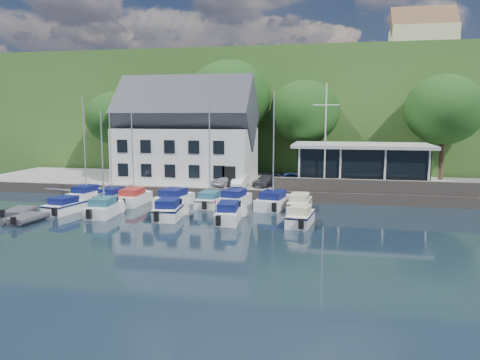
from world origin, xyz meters
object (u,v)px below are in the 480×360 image
Objects in this scene: boat_r1_4 at (210,159)px; boat_r2_4 at (300,215)px; boat_r1_2 at (133,155)px; boat_r2_0 at (65,205)px; boat_r1_6 at (273,154)px; harbor_building at (187,139)px; boat_r1_0 at (85,154)px; dinghy_1 at (25,218)px; boat_r1_1 at (111,157)px; boat_r1_3 at (174,197)px; flagpole at (325,137)px; car_silver at (225,180)px; boat_r1_5 at (235,198)px; dinghy_0 at (19,211)px; boat_r2_1 at (102,159)px; boat_r1_7 at (300,202)px; boat_r2_3 at (229,211)px; boat_r2_2 at (169,209)px; car_blue at (290,179)px; car_dgrey at (267,180)px; club_pavilion at (361,165)px; car_white at (241,180)px.

boat_r2_4 is (8.21, -5.33, -3.44)m from boat_r1_4.
boat_r2_0 is at bearing -128.71° from boat_r1_2.
boat_r1_6 reaches higher than boat_r1_4.
harbor_building is at bearing 76.40° from boat_r2_0.
boat_r1_0 is at bearing -129.22° from harbor_building.
boat_r1_1 is at bearing 78.63° from dinghy_1.
boat_r1_3 is 12.02m from dinghy_1.
car_silver is at bearing 177.10° from flagpole.
boat_r1_5 reaches higher than boat_r2_4.
boat_r1_0 is at bearing -170.77° from boat_r1_5.
boat_r1_2 reaches higher than boat_r1_5.
boat_r1_6 is at bearing 7.34° from dinghy_0.
flagpole reaches higher than harbor_building.
dinghy_0 is at bearing -136.46° from boat_r1_2.
boat_r2_4 reaches higher than dinghy_0.
boat_r1_3 is 7.43m from boat_r2_1.
boat_r1_6 is 1.56× the size of boat_r1_7.
boat_r2_3 is 5.35m from boat_r2_4.
boat_r1_2 is 10.50m from dinghy_1.
car_silver is at bearing 73.21° from boat_r2_2.
boat_r2_2 is 12.12m from dinghy_0.
boat_r1_1 reaches higher than car_silver.
boat_r2_2 reaches higher than boat_r2_0.
boat_r1_4 is at bearing 63.43° from boat_r2_2.
boat_r2_2 is at bearing -148.80° from boat_r1_7.
car_blue is 14.19m from boat_r2_2.
car_dgrey is 9.75m from boat_r1_3.
dinghy_1 is (2.09, -2.10, 0.00)m from dinghy_0.
boat_r2_3 is 16.84m from dinghy_0.
car_dgrey is at bearing 115.87° from boat_r2_4.
club_pavilion is 11.23m from boat_r1_6.
car_white is 0.57× the size of boat_r1_5.
harbor_building is 9.54m from boat_r1_2.
boat_r2_4 is at bearing -96.06° from car_blue.
club_pavilion is 2.56× the size of boat_r2_2.
dinghy_1 is at bearing -94.55° from boat_r2_0.
car_dgrey reaches higher than dinghy_0.
dinghy_0 is (-18.01, -12.69, -1.20)m from car_dgrey.
car_dgrey is 12.23m from boat_r2_4.
boat_r1_6 reaches higher than boat_r1_5.
dinghy_1 is at bearing -164.45° from boat_r2_4.
car_blue is at bearing 26.74° from car_silver.
boat_r1_2 is 2.74× the size of dinghy_1.
car_white is 0.67× the size of boat_r2_4.
boat_r2_1 is at bearing -157.83° from boat_r1_7.
car_white is (1.52, 0.20, -0.05)m from car_silver.
boat_r1_5 is at bearing 142.49° from boat_r2_4.
car_blue is at bearing 25.56° from boat_r1_0.
dinghy_0 is at bearing -142.06° from boat_r2_0.
boat_r2_3 reaches higher than boat_r2_0.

